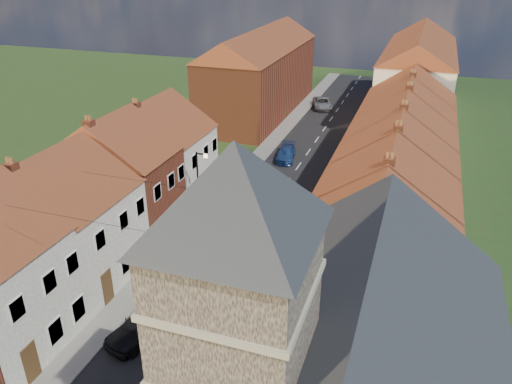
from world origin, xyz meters
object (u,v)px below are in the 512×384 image
Objects in this scene: car_distant at (322,103)px; church at (344,377)px; car_mid at (219,239)px; lamppost at (199,186)px; car_near at (145,324)px; car_far at (286,154)px.

church is at bearing -94.44° from car_distant.
lamppost is at bearing 140.53° from car_mid.
lamppost is 4.16m from car_mid.
car_near is 1.09× the size of car_far.
car_distant is (-11.43, 50.96, -5.20)m from church.
car_far is (0.18, 26.81, -0.17)m from car_near.
lamppost reaches higher than car_near.
car_near is 45.72m from car_distant.
lamppost is 1.23× the size of car_distant.
church is at bearing -5.36° from car_near.
car_far is (-11.02, 32.04, -5.27)m from church.
car_far is 18.91m from car_distant.
car_mid is at bearing -42.14° from lamppost.
church reaches higher than car_far.
car_near is at bearing -106.79° from car_distant.
car_near is at bearing -99.47° from car_far.
car_near is at bearing -89.39° from car_mid.
car_mid is 1.13× the size of car_far.
car_mid is (0.34, 9.35, 0.00)m from car_near.
car_near is at bearing 154.96° from church.
car_far is at bearing 93.21° from car_mid.
lamppost is at bearing -109.99° from car_distant.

